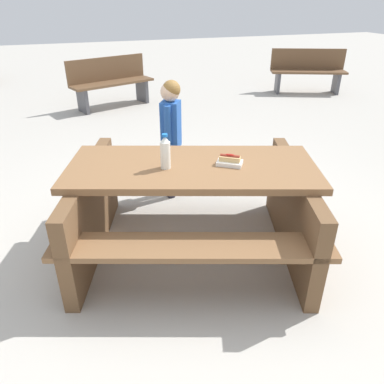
{
  "coord_description": "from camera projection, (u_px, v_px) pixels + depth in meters",
  "views": [
    {
      "loc": [
        -0.79,
        -2.32,
        1.85
      ],
      "look_at": [
        0.0,
        0.0,
        0.52
      ],
      "focal_mm": 34.54,
      "sensor_mm": 36.0,
      "label": 1
    }
  ],
  "objects": [
    {
      "name": "ground_plane",
      "position": [
        192.0,
        248.0,
        3.03
      ],
      "size": [
        30.0,
        30.0,
        0.0
      ],
      "primitive_type": "plane",
      "color": "#B7B2A8",
      "rests_on": "ground"
    },
    {
      "name": "picnic_table",
      "position": [
        192.0,
        201.0,
        2.82
      ],
      "size": [
        2.16,
        1.91,
        0.75
      ],
      "color": "brown",
      "rests_on": "ground"
    },
    {
      "name": "soda_bottle",
      "position": [
        165.0,
        153.0,
        2.57
      ],
      "size": [
        0.07,
        0.07,
        0.25
      ],
      "color": "silver",
      "rests_on": "picnic_table"
    },
    {
      "name": "hotdog_tray",
      "position": [
        230.0,
        161.0,
        2.66
      ],
      "size": [
        0.21,
        0.19,
        0.08
      ],
      "color": "white",
      "rests_on": "picnic_table"
    },
    {
      "name": "child_in_coat",
      "position": [
        171.0,
        125.0,
        3.49
      ],
      "size": [
        0.23,
        0.26,
        1.16
      ],
      "color": "#262633",
      "rests_on": "ground"
    },
    {
      "name": "park_bench_near",
      "position": [
        308.0,
        70.0,
        7.59
      ],
      "size": [
        1.54,
        0.93,
        0.85
      ],
      "color": "brown",
      "rests_on": "ground"
    },
    {
      "name": "park_bench_mid",
      "position": [
        111.0,
        81.0,
        6.63
      ],
      "size": [
        1.55,
        0.89,
        0.85
      ],
      "color": "brown",
      "rests_on": "ground"
    }
  ]
}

